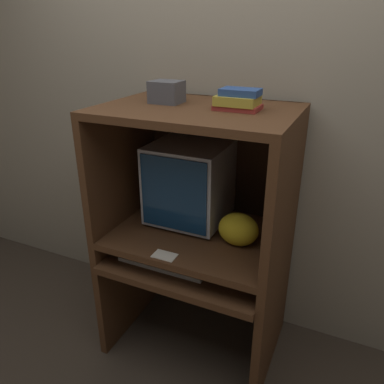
% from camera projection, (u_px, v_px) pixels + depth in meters
% --- Properties ---
extents(ground_plane, '(12.00, 12.00, 0.00)m').
position_uv_depth(ground_plane, '(171.00, 380.00, 2.01)').
color(ground_plane, '#3D3328').
extents(wall_back, '(6.00, 0.06, 2.60)m').
position_uv_depth(wall_back, '(225.00, 112.00, 2.09)').
color(wall_back, gray).
rests_on(wall_back, ground_plane).
extents(desk_base, '(0.92, 0.69, 0.61)m').
position_uv_depth(desk_base, '(193.00, 291.00, 2.09)').
color(desk_base, '#4C2D19').
rests_on(desk_base, ground_plane).
extents(desk_monitor_shelf, '(0.92, 0.66, 0.13)m').
position_uv_depth(desk_monitor_shelf, '(197.00, 236.00, 2.00)').
color(desk_monitor_shelf, '#4C2D19').
rests_on(desk_monitor_shelf, desk_base).
extents(hutch_upper, '(0.92, 0.66, 0.66)m').
position_uv_depth(hutch_upper, '(200.00, 152.00, 1.84)').
color(hutch_upper, '#4C2D19').
rests_on(hutch_upper, desk_monitor_shelf).
extents(crt_monitor, '(0.40, 0.39, 0.44)m').
position_uv_depth(crt_monitor, '(189.00, 182.00, 2.02)').
color(crt_monitor, '#B2B2B7').
rests_on(crt_monitor, desk_monitor_shelf).
extents(keyboard, '(0.47, 0.16, 0.03)m').
position_uv_depth(keyboard, '(165.00, 261.00, 1.93)').
color(keyboard, beige).
rests_on(keyboard, desk_base).
extents(mouse, '(0.06, 0.04, 0.03)m').
position_uv_depth(mouse, '(215.00, 277.00, 1.81)').
color(mouse, '#28282B').
rests_on(mouse, desk_base).
extents(snack_bag, '(0.20, 0.15, 0.17)m').
position_uv_depth(snack_bag, '(238.00, 229.00, 1.84)').
color(snack_bag, gold).
rests_on(snack_bag, desk_monitor_shelf).
extents(book_stack, '(0.20, 0.15, 0.09)m').
position_uv_depth(book_stack, '(238.00, 100.00, 1.65)').
color(book_stack, maroon).
rests_on(book_stack, hutch_upper).
extents(paper_card, '(0.11, 0.07, 0.00)m').
position_uv_depth(paper_card, '(165.00, 256.00, 1.77)').
color(paper_card, beige).
rests_on(paper_card, desk_monitor_shelf).
extents(storage_box, '(0.15, 0.13, 0.10)m').
position_uv_depth(storage_box, '(167.00, 92.00, 1.80)').
color(storage_box, '#4C4C51').
rests_on(storage_box, hutch_upper).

